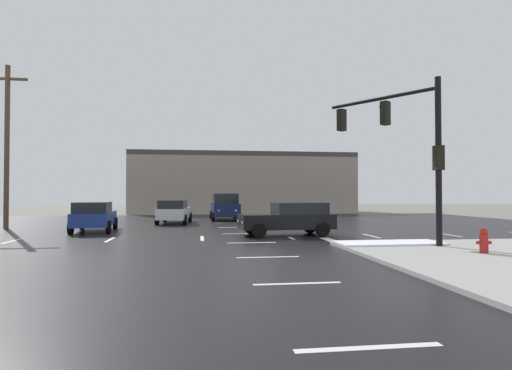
{
  "coord_description": "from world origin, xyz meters",
  "views": [
    {
      "loc": [
        -2.22,
        -19.32,
        2.03
      ],
      "look_at": [
        1.25,
        5.78,
        2.56
      ],
      "focal_mm": 29.86,
      "sensor_mm": 36.0,
      "label": 1
    }
  ],
  "objects_px": {
    "fire_hydrant": "(484,240)",
    "traffic_signal_mast": "(405,137)",
    "utility_pole_far": "(7,143)",
    "sedan_white": "(174,211)",
    "sedan_blue": "(94,216)",
    "sedan_black": "(290,218)",
    "suv_navy": "(225,206)"
  },
  "relations": [
    {
      "from": "sedan_blue",
      "to": "suv_navy",
      "type": "bearing_deg",
      "value": -43.89
    },
    {
      "from": "traffic_signal_mast",
      "to": "suv_navy",
      "type": "xyz_separation_m",
      "value": [
        -5.87,
        17.38,
        -3.14
      ]
    },
    {
      "from": "traffic_signal_mast",
      "to": "fire_hydrant",
      "type": "bearing_deg",
      "value": 166.76
    },
    {
      "from": "traffic_signal_mast",
      "to": "sedan_black",
      "type": "bearing_deg",
      "value": 3.27
    },
    {
      "from": "traffic_signal_mast",
      "to": "suv_navy",
      "type": "distance_m",
      "value": 18.61
    },
    {
      "from": "fire_hydrant",
      "to": "utility_pole_far",
      "type": "bearing_deg",
      "value": 145.02
    },
    {
      "from": "sedan_black",
      "to": "utility_pole_far",
      "type": "height_order",
      "value": "utility_pole_far"
    },
    {
      "from": "fire_hydrant",
      "to": "utility_pole_far",
      "type": "xyz_separation_m",
      "value": [
        -20.14,
        14.09,
        4.47
      ]
    },
    {
      "from": "utility_pole_far",
      "to": "suv_navy",
      "type": "bearing_deg",
      "value": 25.49
    },
    {
      "from": "traffic_signal_mast",
      "to": "sedan_white",
      "type": "distance_m",
      "value": 17.25
    },
    {
      "from": "sedan_black",
      "to": "sedan_white",
      "type": "xyz_separation_m",
      "value": [
        -6.0,
        9.27,
        0.0
      ]
    },
    {
      "from": "fire_hydrant",
      "to": "sedan_white",
      "type": "height_order",
      "value": "sedan_white"
    },
    {
      "from": "fire_hydrant",
      "to": "traffic_signal_mast",
      "type": "bearing_deg",
      "value": 110.45
    },
    {
      "from": "fire_hydrant",
      "to": "sedan_blue",
      "type": "distance_m",
      "value": 18.34
    },
    {
      "from": "sedan_white",
      "to": "utility_pole_far",
      "type": "xyz_separation_m",
      "value": [
        -9.49,
        -2.86,
        4.15
      ]
    },
    {
      "from": "traffic_signal_mast",
      "to": "utility_pole_far",
      "type": "height_order",
      "value": "utility_pole_far"
    },
    {
      "from": "sedan_black",
      "to": "sedan_blue",
      "type": "distance_m",
      "value": 10.48
    },
    {
      "from": "traffic_signal_mast",
      "to": "sedan_black",
      "type": "xyz_separation_m",
      "value": [
        -3.54,
        4.71,
        -3.37
      ]
    },
    {
      "from": "traffic_signal_mast",
      "to": "sedan_white",
      "type": "xyz_separation_m",
      "value": [
        -9.54,
        13.97,
        -3.37
      ]
    },
    {
      "from": "traffic_signal_mast",
      "to": "sedan_blue",
      "type": "height_order",
      "value": "traffic_signal_mast"
    },
    {
      "from": "sedan_blue",
      "to": "sedan_white",
      "type": "bearing_deg",
      "value": -38.4
    },
    {
      "from": "sedan_black",
      "to": "sedan_blue",
      "type": "bearing_deg",
      "value": -23.96
    },
    {
      "from": "utility_pole_far",
      "to": "sedan_white",
      "type": "bearing_deg",
      "value": 16.78
    },
    {
      "from": "sedan_blue",
      "to": "utility_pole_far",
      "type": "bearing_deg",
      "value": 58.11
    },
    {
      "from": "sedan_black",
      "to": "sedan_white",
      "type": "bearing_deg",
      "value": -61.58
    },
    {
      "from": "sedan_black",
      "to": "sedan_white",
      "type": "distance_m",
      "value": 11.04
    },
    {
      "from": "suv_navy",
      "to": "utility_pole_far",
      "type": "xyz_separation_m",
      "value": [
        -13.16,
        -6.27,
        3.92
      ]
    },
    {
      "from": "traffic_signal_mast",
      "to": "utility_pole_far",
      "type": "bearing_deg",
      "value": 26.02
    },
    {
      "from": "suv_navy",
      "to": "utility_pole_far",
      "type": "relative_size",
      "value": 0.51
    },
    {
      "from": "traffic_signal_mast",
      "to": "sedan_white",
      "type": "relative_size",
      "value": 1.32
    },
    {
      "from": "traffic_signal_mast",
      "to": "sedan_blue",
      "type": "relative_size",
      "value": 1.33
    },
    {
      "from": "sedan_white",
      "to": "sedan_black",
      "type": "bearing_deg",
      "value": -141.95
    }
  ]
}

